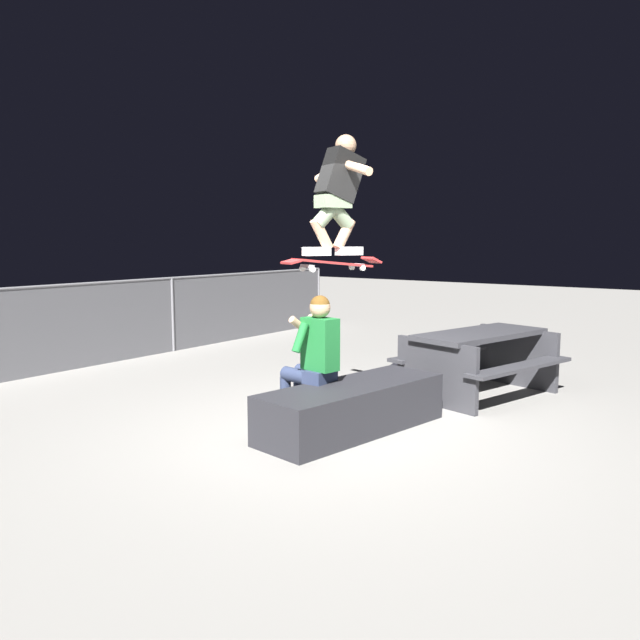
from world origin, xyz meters
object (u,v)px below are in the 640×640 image
object	(u,v)px
person_sitting_on_ledge	(312,354)
skateboard	(333,263)
picnic_table_back	(480,353)
kicker_ramp	(411,383)
skater_airborne	(338,189)
ledge_box_main	(352,408)

from	to	relation	value
person_sitting_on_ledge	skateboard	bearing A→B (deg)	-61.52
skateboard	picnic_table_back	distance (m)	2.42
kicker_ramp	skater_airborne	bearing A→B (deg)	-173.86
ledge_box_main	skateboard	size ratio (longest dim) A/B	1.95
skater_airborne	person_sitting_on_ledge	bearing A→B (deg)	126.95
ledge_box_main	skater_airborne	xyz separation A→B (m)	(0.06, 0.21, 2.05)
kicker_ramp	picnic_table_back	xyz separation A→B (m)	(0.10, -0.84, 0.45)
person_sitting_on_ledge	skater_airborne	distance (m)	1.59
skateboard	kicker_ramp	bearing A→B (deg)	5.35
person_sitting_on_ledge	kicker_ramp	world-z (taller)	person_sitting_on_ledge
ledge_box_main	skateboard	xyz separation A→B (m)	(0.01, 0.23, 1.36)
kicker_ramp	person_sitting_on_ledge	bearing A→B (deg)	-179.71
kicker_ramp	skateboard	bearing A→B (deg)	-174.65
ledge_box_main	skater_airborne	distance (m)	2.06
ledge_box_main	person_sitting_on_ledge	distance (m)	0.64
skateboard	kicker_ramp	xyz separation A→B (m)	(1.95, 0.18, -1.54)
skateboard	ledge_box_main	bearing A→B (deg)	-91.65
ledge_box_main	person_sitting_on_ledge	bearing A→B (deg)	102.05
person_sitting_on_ledge	kicker_ramp	distance (m)	2.15
ledge_box_main	person_sitting_on_ledge	size ratio (longest dim) A/B	1.54
skateboard	skater_airborne	xyz separation A→B (m)	(0.05, -0.02, 0.69)
skater_airborne	kicker_ramp	distance (m)	2.94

